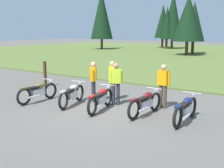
{
  "coord_description": "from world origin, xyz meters",
  "views": [
    {
      "loc": [
        5.98,
        -8.04,
        2.9
      ],
      "look_at": [
        0.0,
        0.6,
        0.9
      ],
      "focal_mm": 44.78,
      "sensor_mm": 36.0,
      "label": 1
    }
  ],
  "objects_px": {
    "trail_marker_post": "(45,74)",
    "motorcycle_olive": "(38,91)",
    "motorcycle_red": "(101,99)",
    "rider_with_back_turned": "(163,83)",
    "motorcycle_silver": "(72,94)",
    "rider_near_row_end": "(93,79)",
    "motorcycle_maroon": "(145,103)",
    "motorcycle_navy": "(186,109)",
    "rider_in_hivis_vest": "(112,78)",
    "rider_checking_bike": "(116,81)"
  },
  "relations": [
    {
      "from": "motorcycle_maroon",
      "to": "rider_near_row_end",
      "type": "bearing_deg",
      "value": 170.0
    },
    {
      "from": "motorcycle_navy",
      "to": "rider_in_hivis_vest",
      "type": "relative_size",
      "value": 1.26
    },
    {
      "from": "motorcycle_silver",
      "to": "motorcycle_navy",
      "type": "relative_size",
      "value": 0.97
    },
    {
      "from": "motorcycle_olive",
      "to": "motorcycle_silver",
      "type": "distance_m",
      "value": 1.58
    },
    {
      "from": "rider_with_back_turned",
      "to": "trail_marker_post",
      "type": "height_order",
      "value": "rider_with_back_turned"
    },
    {
      "from": "rider_in_hivis_vest",
      "to": "motorcycle_maroon",
      "type": "bearing_deg",
      "value": -26.9
    },
    {
      "from": "motorcycle_red",
      "to": "motorcycle_maroon",
      "type": "xyz_separation_m",
      "value": [
        1.63,
        0.42,
        0.0
      ]
    },
    {
      "from": "motorcycle_olive",
      "to": "motorcycle_red",
      "type": "relative_size",
      "value": 1.01
    },
    {
      "from": "motorcycle_maroon",
      "to": "trail_marker_post",
      "type": "relative_size",
      "value": 1.56
    },
    {
      "from": "motorcycle_silver",
      "to": "motorcycle_red",
      "type": "relative_size",
      "value": 0.99
    },
    {
      "from": "motorcycle_maroon",
      "to": "motorcycle_navy",
      "type": "height_order",
      "value": "same"
    },
    {
      "from": "motorcycle_silver",
      "to": "motorcycle_navy",
      "type": "distance_m",
      "value": 4.49
    },
    {
      "from": "motorcycle_silver",
      "to": "rider_near_row_end",
      "type": "bearing_deg",
      "value": 68.91
    },
    {
      "from": "motorcycle_maroon",
      "to": "rider_near_row_end",
      "type": "relative_size",
      "value": 1.26
    },
    {
      "from": "motorcycle_red",
      "to": "rider_in_hivis_vest",
      "type": "bearing_deg",
      "value": 109.61
    },
    {
      "from": "rider_in_hivis_vest",
      "to": "motorcycle_red",
      "type": "bearing_deg",
      "value": -70.39
    },
    {
      "from": "motorcycle_silver",
      "to": "rider_checking_bike",
      "type": "relative_size",
      "value": 1.23
    },
    {
      "from": "rider_with_back_turned",
      "to": "rider_near_row_end",
      "type": "bearing_deg",
      "value": -164.25
    },
    {
      "from": "motorcycle_silver",
      "to": "motorcycle_red",
      "type": "height_order",
      "value": "same"
    },
    {
      "from": "rider_near_row_end",
      "to": "trail_marker_post",
      "type": "relative_size",
      "value": 1.24
    },
    {
      "from": "motorcycle_olive",
      "to": "rider_checking_bike",
      "type": "distance_m",
      "value": 3.3
    },
    {
      "from": "motorcycle_olive",
      "to": "rider_near_row_end",
      "type": "xyz_separation_m",
      "value": [
        1.88,
        1.33,
        0.51
      ]
    },
    {
      "from": "motorcycle_silver",
      "to": "rider_near_row_end",
      "type": "distance_m",
      "value": 1.11
    },
    {
      "from": "motorcycle_silver",
      "to": "motorcycle_red",
      "type": "distance_m",
      "value": 1.4
    },
    {
      "from": "rider_in_hivis_vest",
      "to": "trail_marker_post",
      "type": "distance_m",
      "value": 4.58
    },
    {
      "from": "motorcycle_silver",
      "to": "motorcycle_navy",
      "type": "xyz_separation_m",
      "value": [
        4.46,
        0.5,
        0.0
      ]
    },
    {
      "from": "trail_marker_post",
      "to": "motorcycle_olive",
      "type": "bearing_deg",
      "value": -47.3
    },
    {
      "from": "motorcycle_olive",
      "to": "motorcycle_navy",
      "type": "xyz_separation_m",
      "value": [
        5.98,
        0.91,
        0.0
      ]
    },
    {
      "from": "motorcycle_red",
      "to": "motorcycle_navy",
      "type": "height_order",
      "value": "same"
    },
    {
      "from": "rider_near_row_end",
      "to": "trail_marker_post",
      "type": "xyz_separation_m",
      "value": [
        -4.05,
        1.02,
        -0.27
      ]
    },
    {
      "from": "rider_checking_bike",
      "to": "rider_in_hivis_vest",
      "type": "height_order",
      "value": "same"
    },
    {
      "from": "motorcycle_silver",
      "to": "trail_marker_post",
      "type": "distance_m",
      "value": 4.18
    },
    {
      "from": "motorcycle_maroon",
      "to": "rider_with_back_turned",
      "type": "bearing_deg",
      "value": 86.12
    },
    {
      "from": "rider_with_back_turned",
      "to": "rider_in_hivis_vest",
      "type": "distance_m",
      "value": 2.26
    },
    {
      "from": "motorcycle_red",
      "to": "rider_near_row_end",
      "type": "xyz_separation_m",
      "value": [
        -1.05,
        0.89,
        0.51
      ]
    },
    {
      "from": "motorcycle_red",
      "to": "rider_with_back_turned",
      "type": "distance_m",
      "value": 2.45
    },
    {
      "from": "rider_with_back_turned",
      "to": "motorcycle_silver",
      "type": "bearing_deg",
      "value": -151.4
    },
    {
      "from": "motorcycle_navy",
      "to": "rider_checking_bike",
      "type": "height_order",
      "value": "rider_checking_bike"
    },
    {
      "from": "motorcycle_red",
      "to": "rider_with_back_turned",
      "type": "bearing_deg",
      "value": 44.25
    },
    {
      "from": "motorcycle_maroon",
      "to": "trail_marker_post",
      "type": "distance_m",
      "value": 6.89
    },
    {
      "from": "motorcycle_navy",
      "to": "trail_marker_post",
      "type": "height_order",
      "value": "trail_marker_post"
    },
    {
      "from": "rider_with_back_turned",
      "to": "motorcycle_maroon",
      "type": "bearing_deg",
      "value": -93.88
    },
    {
      "from": "motorcycle_navy",
      "to": "rider_in_hivis_vest",
      "type": "distance_m",
      "value": 3.79
    },
    {
      "from": "rider_checking_bike",
      "to": "motorcycle_navy",
      "type": "bearing_deg",
      "value": -9.52
    },
    {
      "from": "rider_in_hivis_vest",
      "to": "trail_marker_post",
      "type": "bearing_deg",
      "value": 175.13
    },
    {
      "from": "rider_with_back_turned",
      "to": "rider_in_hivis_vest",
      "type": "height_order",
      "value": "same"
    },
    {
      "from": "motorcycle_navy",
      "to": "rider_near_row_end",
      "type": "xyz_separation_m",
      "value": [
        -4.11,
        0.42,
        0.51
      ]
    },
    {
      "from": "motorcycle_navy",
      "to": "trail_marker_post",
      "type": "distance_m",
      "value": 8.28
    },
    {
      "from": "motorcycle_navy",
      "to": "rider_checking_bike",
      "type": "bearing_deg",
      "value": 170.48
    },
    {
      "from": "motorcycle_silver",
      "to": "rider_in_hivis_vest",
      "type": "relative_size",
      "value": 1.23
    }
  ]
}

